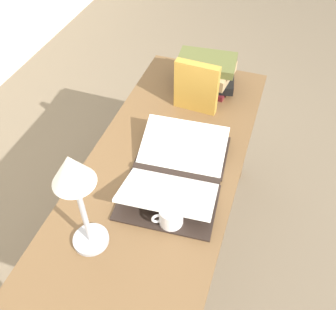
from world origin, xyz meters
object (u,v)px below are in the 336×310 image
(book_stack_tall, at_px, (206,73))
(coffee_mug, at_px, (171,216))
(open_book, at_px, (176,171))
(reading_lamp, at_px, (75,182))
(book_standing_upright, at_px, (196,87))

(book_stack_tall, bearing_deg, coffee_mug, -173.46)
(open_book, distance_m, coffee_mug, 0.22)
(open_book, distance_m, reading_lamp, 0.50)
(coffee_mug, bearing_deg, book_stack_tall, 6.54)
(open_book, height_order, book_standing_upright, book_standing_upright)
(book_stack_tall, distance_m, book_standing_upright, 0.18)
(book_stack_tall, height_order, reading_lamp, reading_lamp)
(reading_lamp, bearing_deg, book_standing_upright, -10.02)
(open_book, bearing_deg, book_stack_tall, -0.29)
(coffee_mug, bearing_deg, open_book, 12.99)
(coffee_mug, bearing_deg, book_standing_upright, 8.31)
(open_book, relative_size, book_stack_tall, 1.78)
(book_standing_upright, distance_m, coffee_mug, 0.64)
(book_stack_tall, height_order, coffee_mug, book_stack_tall)
(book_standing_upright, bearing_deg, open_book, -171.08)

